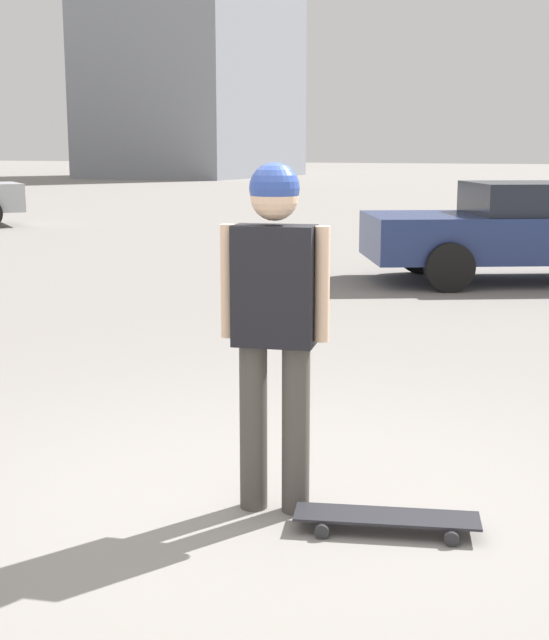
{
  "coord_description": "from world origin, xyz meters",
  "views": [
    {
      "loc": [
        1.68,
        -3.81,
        1.75
      ],
      "look_at": [
        0.0,
        0.0,
        0.96
      ],
      "focal_mm": 50.0,
      "sensor_mm": 36.0,
      "label": 1
    }
  ],
  "objects": [
    {
      "name": "building_block_distant",
      "position": [
        -27.02,
        48.42,
        10.23
      ],
      "size": [
        10.19,
        13.5,
        20.47
      ],
      "color": "gray",
      "rests_on": "ground_plane"
    },
    {
      "name": "skateboard",
      "position": [
        0.59,
        -0.03,
        0.07
      ],
      "size": [
        0.89,
        0.44,
        0.08
      ],
      "rotation": [
        0.0,
        0.0,
        -2.86
      ],
      "color": "#232328",
      "rests_on": "ground_plane"
    },
    {
      "name": "car_parked_near",
      "position": [
        0.12,
        8.59,
        0.7
      ],
      "size": [
        4.87,
        3.64,
        1.33
      ],
      "rotation": [
        0.0,
        0.0,
        -2.67
      ],
      "color": "navy",
      "rests_on": "ground_plane"
    },
    {
      "name": "ground_plane",
      "position": [
        0.0,
        0.0,
        0.0
      ],
      "size": [
        220.0,
        220.0,
        0.0
      ],
      "primitive_type": "plane",
      "color": "gray"
    },
    {
      "name": "person",
      "position": [
        0.0,
        0.0,
        1.02
      ],
      "size": [
        0.52,
        0.27,
        1.7
      ],
      "rotation": [
        0.0,
        0.0,
        0.2
      ],
      "color": "#4C4742",
      "rests_on": "ground_plane"
    }
  ]
}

